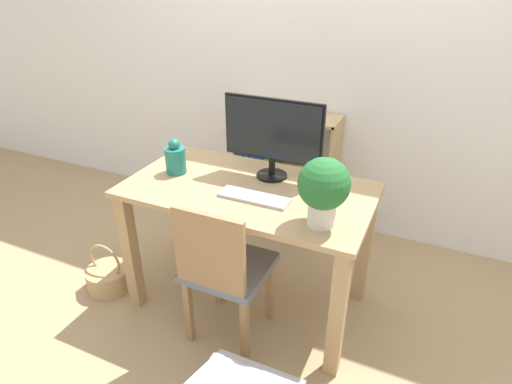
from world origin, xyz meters
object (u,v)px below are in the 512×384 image
Objects in this scene: vase at (176,158)px; potted_plant at (324,188)px; monitor at (273,133)px; chair at (223,268)px; basket at (108,277)px; keyboard at (254,197)px; bookshelf at (269,173)px.

potted_plant reaches higher than vase.
monitor is at bearing 136.96° from potted_plant.
basket is (-0.85, 0.05, -0.38)m from chair.
potted_plant is 1.00× the size of basket.
basket is (-0.90, -0.44, -0.93)m from monitor.
keyboard is at bearing 70.73° from chair.
keyboard is 1.13m from bookshelf.
keyboard is 1.13× the size of potted_plant.
vase is at bearing -161.56° from monitor.
keyboard reaches higher than basket.
keyboard is 0.42m from potted_plant.
monitor is 0.37m from keyboard.
monitor is 0.74m from chair.
potted_plant is at bearing 14.35° from chair.
chair is (-0.44, -0.13, -0.49)m from potted_plant.
chair is 0.93m from basket.
monitor is at bearing 82.16° from chair.
vase is 0.92m from potted_plant.
vase is (-0.52, 0.10, 0.08)m from keyboard.
monitor is at bearing 26.13° from basket.
keyboard is at bearing -11.18° from vase.
basket is at bearing -145.26° from vase.
vase is 0.62× the size of basket.
potted_plant is 1.42m from bookshelf.
vase is 0.24× the size of chair.
keyboard is (0.02, -0.27, -0.25)m from monitor.
keyboard is 0.38m from chair.
monitor reaches higher than potted_plant.
vase reaches higher than bookshelf.
vase is at bearing 167.86° from potted_plant.
keyboard is at bearing -71.59° from bookshelf.
potted_plant reaches higher than basket.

